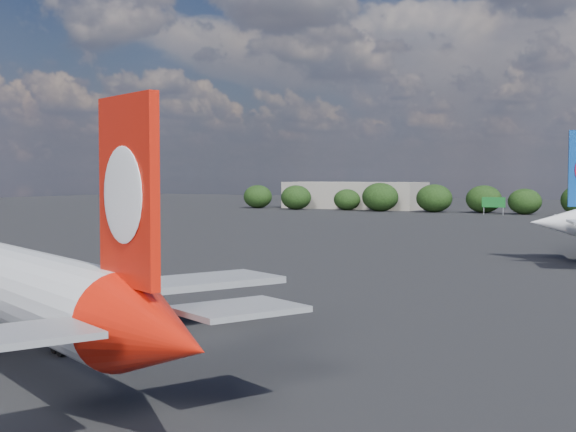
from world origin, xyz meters
The scene contains 4 objects.
ground centered at (0.00, 60.00, 0.00)m, with size 500.00×500.00×0.00m, color black.
qantas_airliner centered at (3.21, 2.71, 4.14)m, with size 39.74×38.29×13.60m.
terminal_building centered at (-65.00, 192.00, 4.00)m, with size 42.00×16.00×8.00m.
highway_sign centered at (-18.00, 176.00, 3.13)m, with size 6.00×0.30×4.50m.
Camera 1 is at (39.25, -28.14, 10.43)m, focal length 50.00 mm.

